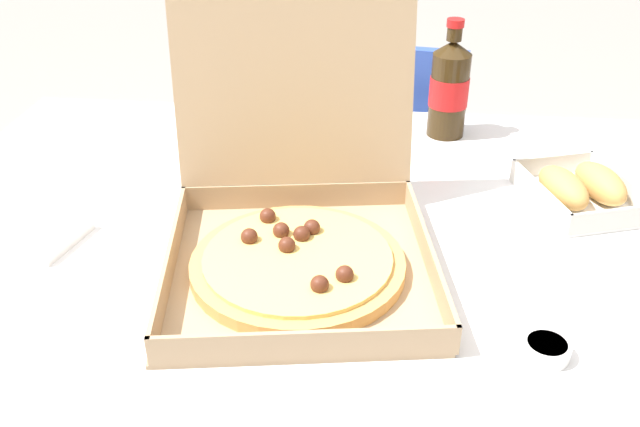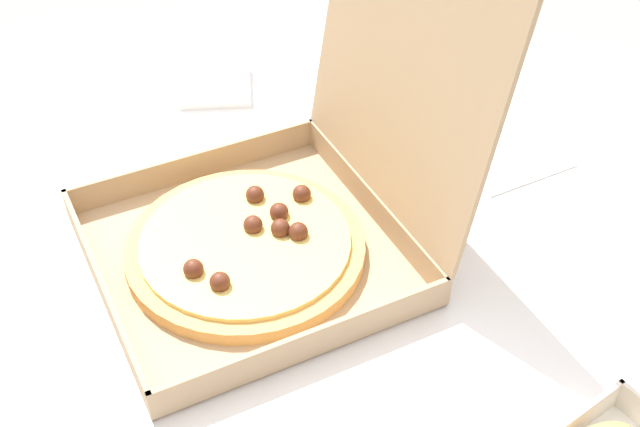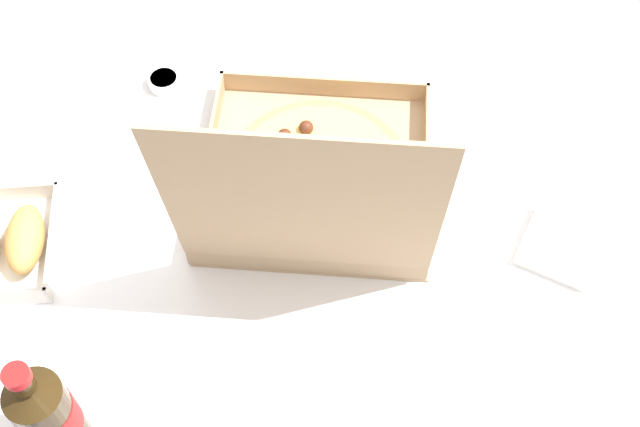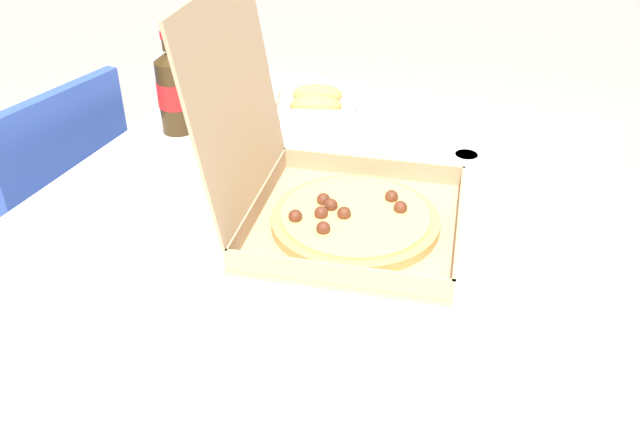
{
  "view_description": "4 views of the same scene",
  "coord_description": "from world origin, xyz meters",
  "px_view_note": "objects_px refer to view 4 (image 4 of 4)",
  "views": [
    {
      "loc": [
        0.11,
        -0.85,
        1.28
      ],
      "look_at": [
        0.02,
        -0.01,
        0.78
      ],
      "focal_mm": 38.67,
      "sensor_mm": 36.0,
      "label": 1
    },
    {
      "loc": [
        0.72,
        -0.22,
        1.43
      ],
      "look_at": [
        0.01,
        0.0,
        0.78
      ],
      "focal_mm": 45.83,
      "sensor_mm": 36.0,
      "label": 2
    },
    {
      "loc": [
        -0.18,
        0.67,
        1.81
      ],
      "look_at": [
        -0.02,
        -0.02,
        0.74
      ],
      "focal_mm": 46.31,
      "sensor_mm": 36.0,
      "label": 3
    },
    {
      "loc": [
        -0.93,
        -0.39,
        1.38
      ],
      "look_at": [
        -0.02,
        -0.03,
        0.76
      ],
      "focal_mm": 37.67,
      "sensor_mm": 36.0,
      "label": 4
    }
  ],
  "objects_px": {
    "bread_side_box": "(317,103)",
    "dipping_sauce_cup": "(466,158)",
    "pizza_box_open": "(333,197)",
    "cola_bottle": "(174,91)",
    "paper_menu": "(121,219)",
    "napkin_pile": "(225,368)",
    "chair": "(47,217)"
  },
  "relations": [
    {
      "from": "dipping_sauce_cup",
      "to": "napkin_pile",
      "type": "bearing_deg",
      "value": 165.56
    },
    {
      "from": "pizza_box_open",
      "to": "napkin_pile",
      "type": "distance_m",
      "value": 0.39
    },
    {
      "from": "napkin_pile",
      "to": "dipping_sauce_cup",
      "type": "xyz_separation_m",
      "value": [
        0.69,
        -0.18,
        0.0
      ]
    },
    {
      "from": "pizza_box_open",
      "to": "cola_bottle",
      "type": "relative_size",
      "value": 2.07
    },
    {
      "from": "napkin_pile",
      "to": "chair",
      "type": "bearing_deg",
      "value": 57.34
    },
    {
      "from": "cola_bottle",
      "to": "paper_menu",
      "type": "height_order",
      "value": "cola_bottle"
    },
    {
      "from": "bread_side_box",
      "to": "napkin_pile",
      "type": "relative_size",
      "value": 2.07
    },
    {
      "from": "paper_menu",
      "to": "cola_bottle",
      "type": "bearing_deg",
      "value": 5.54
    },
    {
      "from": "napkin_pile",
      "to": "bread_side_box",
      "type": "bearing_deg",
      "value": 13.54
    },
    {
      "from": "cola_bottle",
      "to": "bread_side_box",
      "type": "bearing_deg",
      "value": -51.36
    },
    {
      "from": "bread_side_box",
      "to": "paper_menu",
      "type": "xyz_separation_m",
      "value": [
        -0.55,
        0.15,
        -0.02
      ]
    },
    {
      "from": "pizza_box_open",
      "to": "bread_side_box",
      "type": "distance_m",
      "value": 0.47
    },
    {
      "from": "cola_bottle",
      "to": "dipping_sauce_cup",
      "type": "relative_size",
      "value": 4.0
    },
    {
      "from": "paper_menu",
      "to": "dipping_sauce_cup",
      "type": "relative_size",
      "value": 3.75
    },
    {
      "from": "bread_side_box",
      "to": "cola_bottle",
      "type": "xyz_separation_m",
      "value": [
        -0.2,
        0.25,
        0.07
      ]
    },
    {
      "from": "pizza_box_open",
      "to": "dipping_sauce_cup",
      "type": "height_order",
      "value": "pizza_box_open"
    },
    {
      "from": "chair",
      "to": "paper_menu",
      "type": "xyz_separation_m",
      "value": [
        -0.25,
        -0.44,
        0.25
      ]
    },
    {
      "from": "chair",
      "to": "bread_side_box",
      "type": "xyz_separation_m",
      "value": [
        0.31,
        -0.6,
        0.28
      ]
    },
    {
      "from": "paper_menu",
      "to": "napkin_pile",
      "type": "relative_size",
      "value": 1.91
    },
    {
      "from": "cola_bottle",
      "to": "paper_menu",
      "type": "xyz_separation_m",
      "value": [
        -0.35,
        -0.1,
        -0.09
      ]
    },
    {
      "from": "cola_bottle",
      "to": "paper_menu",
      "type": "relative_size",
      "value": 1.07
    },
    {
      "from": "bread_side_box",
      "to": "paper_menu",
      "type": "relative_size",
      "value": 1.08
    },
    {
      "from": "cola_bottle",
      "to": "napkin_pile",
      "type": "bearing_deg",
      "value": -143.93
    },
    {
      "from": "pizza_box_open",
      "to": "cola_bottle",
      "type": "height_order",
      "value": "pizza_box_open"
    },
    {
      "from": "pizza_box_open",
      "to": "paper_menu",
      "type": "distance_m",
      "value": 0.38
    },
    {
      "from": "paper_menu",
      "to": "dipping_sauce_cup",
      "type": "bearing_deg",
      "value": -60.38
    },
    {
      "from": "chair",
      "to": "paper_menu",
      "type": "bearing_deg",
      "value": -119.27
    },
    {
      "from": "bread_side_box",
      "to": "dipping_sauce_cup",
      "type": "distance_m",
      "value": 0.39
    },
    {
      "from": "chair",
      "to": "paper_menu",
      "type": "distance_m",
      "value": 0.57
    },
    {
      "from": "chair",
      "to": "bread_side_box",
      "type": "relative_size",
      "value": 3.65
    },
    {
      "from": "napkin_pile",
      "to": "dipping_sauce_cup",
      "type": "relative_size",
      "value": 1.96
    },
    {
      "from": "chair",
      "to": "dipping_sauce_cup",
      "type": "distance_m",
      "value": 1.02
    }
  ]
}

